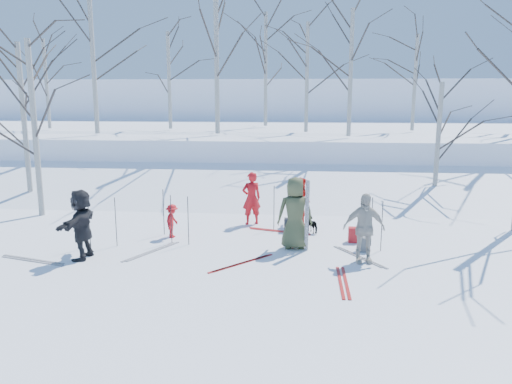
# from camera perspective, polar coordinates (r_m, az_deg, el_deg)

# --- Properties ---
(ground) EXTENTS (120.00, 120.00, 0.00)m
(ground) POSITION_cam_1_polar(r_m,az_deg,el_deg) (13.03, -0.59, -6.91)
(ground) COLOR white
(ground) RESTS_ON ground
(snow_ramp) EXTENTS (70.00, 9.49, 4.12)m
(snow_ramp) POSITION_cam_1_polar(r_m,az_deg,el_deg) (19.75, 1.41, -0.16)
(snow_ramp) COLOR white
(snow_ramp) RESTS_ON ground
(snow_plateau) EXTENTS (70.00, 18.00, 2.20)m
(snow_plateau) POSITION_cam_1_polar(r_m,az_deg,el_deg) (29.50, 2.67, 5.31)
(snow_plateau) COLOR white
(snow_plateau) RESTS_ON ground
(far_hill) EXTENTS (90.00, 30.00, 6.00)m
(far_hill) POSITION_cam_1_polar(r_m,az_deg,el_deg) (50.37, 3.72, 8.92)
(far_hill) COLOR white
(far_hill) RESTS_ON ground
(skier_olive_center) EXTENTS (0.98, 0.67, 1.92)m
(skier_olive_center) POSITION_cam_1_polar(r_m,az_deg,el_deg) (13.16, 4.49, -2.42)
(skier_olive_center) COLOR #3F462A
(skier_olive_center) RESTS_ON ground
(skier_red_north) EXTENTS (0.71, 0.59, 1.66)m
(skier_red_north) POSITION_cam_1_polar(r_m,az_deg,el_deg) (15.57, -0.52, -0.72)
(skier_red_north) COLOR red
(skier_red_north) RESTS_ON ground
(skier_redor_behind) EXTENTS (0.91, 0.91, 1.49)m
(skier_redor_behind) POSITION_cam_1_polar(r_m,az_deg,el_deg) (15.67, 5.13, -1.01)
(skier_redor_behind) COLOR red
(skier_redor_behind) RESTS_ON ground
(skier_red_seated) EXTENTS (0.43, 0.66, 0.96)m
(skier_red_seated) POSITION_cam_1_polar(r_m,az_deg,el_deg) (14.41, -9.55, -3.28)
(skier_red_seated) COLOR red
(skier_red_seated) RESTS_ON ground
(skier_cream_east) EXTENTS (1.04, 0.50, 1.72)m
(skier_cream_east) POSITION_cam_1_polar(r_m,az_deg,el_deg) (12.34, 12.23, -4.05)
(skier_cream_east) COLOR beige
(skier_cream_east) RESTS_ON ground
(skier_grey_west) EXTENTS (0.60, 1.65, 1.76)m
(skier_grey_west) POSITION_cam_1_polar(r_m,az_deg,el_deg) (13.07, -19.34, -3.49)
(skier_grey_west) COLOR black
(skier_grey_west) RESTS_ON ground
(dog) EXTENTS (0.51, 0.62, 0.48)m
(dog) POSITION_cam_1_polar(r_m,az_deg,el_deg) (14.88, 6.58, -3.70)
(dog) COLOR black
(dog) RESTS_ON ground
(upright_ski_left) EXTENTS (0.07, 0.15, 1.90)m
(upright_ski_left) POSITION_cam_1_polar(r_m,az_deg,el_deg) (12.93, 5.78, -2.72)
(upright_ski_left) COLOR silver
(upright_ski_left) RESTS_ON ground
(upright_ski_right) EXTENTS (0.09, 0.23, 1.89)m
(upright_ski_right) POSITION_cam_1_polar(r_m,az_deg,el_deg) (12.91, 5.91, -2.76)
(upright_ski_right) COLOR silver
(upright_ski_right) RESTS_ON ground
(ski_pair_a) EXTENTS (1.93, 2.08, 0.02)m
(ski_pair_a) POSITION_cam_1_polar(r_m,az_deg,el_deg) (12.93, 11.71, -7.26)
(ski_pair_a) COLOR silver
(ski_pair_a) RESTS_ON ground
(ski_pair_b) EXTENTS (0.21, 1.90, 0.02)m
(ski_pair_b) POSITION_cam_1_polar(r_m,az_deg,el_deg) (11.21, 9.93, -10.12)
(ski_pair_b) COLOR #A61917
(ski_pair_b) RESTS_ON ground
(ski_pair_c) EXTENTS (1.76, 2.06, 0.02)m
(ski_pair_c) POSITION_cam_1_polar(r_m,az_deg,el_deg) (13.34, -11.85, -6.67)
(ski_pair_c) COLOR silver
(ski_pair_c) RESTS_ON ground
(ski_pair_d) EXTENTS (1.20, 2.01, 0.02)m
(ski_pair_d) POSITION_cam_1_polar(r_m,az_deg,el_deg) (13.59, -24.17, -7.12)
(ski_pair_d) COLOR silver
(ski_pair_d) RESTS_ON ground
(ski_pair_e) EXTENTS (1.24, 2.01, 0.02)m
(ski_pair_e) POSITION_cam_1_polar(r_m,az_deg,el_deg) (14.94, 2.69, -4.49)
(ski_pair_e) COLOR #A61917
(ski_pair_e) RESTS_ON ground
(ski_pair_f) EXTENTS (2.09, 2.10, 0.02)m
(ski_pair_f) POSITION_cam_1_polar(r_m,az_deg,el_deg) (12.20, -1.67, -8.15)
(ski_pair_f) COLOR #A61917
(ski_pair_f) RESTS_ON ground
(ski_pole_a) EXTENTS (0.02, 0.02, 1.34)m
(ski_pole_a) POSITION_cam_1_polar(r_m,az_deg,el_deg) (14.70, -10.52, -2.27)
(ski_pole_a) COLOR black
(ski_pole_a) RESTS_ON ground
(ski_pole_b) EXTENTS (0.02, 0.02, 1.34)m
(ski_pole_b) POSITION_cam_1_polar(r_m,az_deg,el_deg) (13.34, -18.49, -4.07)
(ski_pole_b) COLOR black
(ski_pole_b) RESTS_ON ground
(ski_pole_c) EXTENTS (0.02, 0.02, 1.34)m
(ski_pole_c) POSITION_cam_1_polar(r_m,az_deg,el_deg) (13.94, -18.98, -3.45)
(ski_pole_c) COLOR black
(ski_pole_c) RESTS_ON ground
(ski_pole_d) EXTENTS (0.02, 0.02, 1.34)m
(ski_pole_d) POSITION_cam_1_polar(r_m,az_deg,el_deg) (13.89, -15.73, -3.31)
(ski_pole_d) COLOR black
(ski_pole_d) RESTS_ON ground
(ski_pole_e) EXTENTS (0.02, 0.02, 1.34)m
(ski_pole_e) POSITION_cam_1_polar(r_m,az_deg,el_deg) (13.87, -9.67, -3.06)
(ski_pole_e) COLOR black
(ski_pole_e) RESTS_ON ground
(ski_pole_f) EXTENTS (0.02, 0.02, 1.34)m
(ski_pole_f) POSITION_cam_1_polar(r_m,az_deg,el_deg) (15.35, 4.00, -1.53)
(ski_pole_f) COLOR black
(ski_pole_f) RESTS_ON ground
(ski_pole_g) EXTENTS (0.02, 0.02, 1.34)m
(ski_pole_g) POSITION_cam_1_polar(r_m,az_deg,el_deg) (13.73, 13.08, -3.35)
(ski_pole_g) COLOR black
(ski_pole_g) RESTS_ON ground
(ski_pole_h) EXTENTS (0.02, 0.02, 1.34)m
(ski_pole_h) POSITION_cam_1_polar(r_m,az_deg,el_deg) (13.36, 14.18, -3.80)
(ski_pole_h) COLOR black
(ski_pole_h) RESTS_ON ground
(ski_pole_i) EXTENTS (0.02, 0.02, 1.34)m
(ski_pole_i) POSITION_cam_1_polar(r_m,az_deg,el_deg) (15.02, 2.07, -1.80)
(ski_pole_i) COLOR black
(ski_pole_i) RESTS_ON ground
(ski_pole_j) EXTENTS (0.02, 0.02, 1.34)m
(ski_pole_j) POSITION_cam_1_polar(r_m,az_deg,el_deg) (13.61, -7.76, -3.28)
(ski_pole_j) COLOR black
(ski_pole_j) RESTS_ON ground
(backpack_red) EXTENTS (0.32, 0.22, 0.42)m
(backpack_red) POSITION_cam_1_polar(r_m,az_deg,el_deg) (14.09, 11.17, -4.82)
(backpack_red) COLOR #B21B1F
(backpack_red) RESTS_ON ground
(backpack_grey) EXTENTS (0.30, 0.20, 0.38)m
(backpack_grey) POSITION_cam_1_polar(r_m,az_deg,el_deg) (13.34, 12.25, -5.88)
(backpack_grey) COLOR #525559
(backpack_grey) RESTS_ON ground
(backpack_dark) EXTENTS (0.34, 0.24, 0.40)m
(backpack_dark) POSITION_cam_1_polar(r_m,az_deg,el_deg) (14.90, 3.90, -3.79)
(backpack_dark) COLOR black
(backpack_dark) RESTS_ON ground
(birch_plateau_a) EXTENTS (5.69, 5.69, 7.28)m
(birch_plateau_a) POSITION_cam_1_polar(r_m,az_deg,el_deg) (23.49, -4.54, 15.58)
(birch_plateau_a) COLOR silver
(birch_plateau_a) RESTS_ON snow_plateau
(birch_plateau_d) EXTENTS (4.18, 4.18, 5.11)m
(birch_plateau_d) POSITION_cam_1_polar(r_m,az_deg,el_deg) (24.46, 5.85, 12.85)
(birch_plateau_d) COLOR silver
(birch_plateau_d) RESTS_ON snow_plateau
(birch_plateau_e) EXTENTS (4.34, 4.34, 5.35)m
(birch_plateau_e) POSITION_cam_1_polar(r_m,az_deg,el_deg) (22.36, 10.76, 13.17)
(birch_plateau_e) COLOR silver
(birch_plateau_e) RESTS_ON snow_plateau
(birch_plateau_f) EXTENTS (5.38, 5.38, 6.83)m
(birch_plateau_f) POSITION_cam_1_polar(r_m,az_deg,el_deg) (24.61, -18.14, 14.35)
(birch_plateau_f) COLOR silver
(birch_plateau_f) RESTS_ON snow_plateau
(birch_plateau_g) EXTENTS (3.88, 3.88, 4.68)m
(birch_plateau_g) POSITION_cam_1_polar(r_m,az_deg,el_deg) (26.47, 17.69, 11.79)
(birch_plateau_g) COLOR silver
(birch_plateau_g) RESTS_ON snow_plateau
(birch_plateau_h) EXTENTS (4.06, 4.06, 4.94)m
(birch_plateau_h) POSITION_cam_1_polar(r_m,az_deg,el_deg) (26.90, -9.91, 12.41)
(birch_plateau_h) COLOR silver
(birch_plateau_h) RESTS_ON snow_plateau
(birch_plateau_i) EXTENTS (4.98, 4.98, 6.25)m
(birch_plateau_i) POSITION_cam_1_polar(r_m,az_deg,el_deg) (28.94, 1.11, 13.78)
(birch_plateau_i) COLOR silver
(birch_plateau_i) RESTS_ON snow_plateau
(birch_plateau_j) EXTENTS (3.82, 3.82, 4.60)m
(birch_plateau_j) POSITION_cam_1_polar(r_m,az_deg,el_deg) (28.91, -22.83, 11.29)
(birch_plateau_j) COLOR silver
(birch_plateau_j) RESTS_ON snow_plateau
(birch_edge_a) EXTENTS (4.63, 4.63, 5.76)m
(birch_edge_a) POSITION_cam_1_polar(r_m,az_deg,el_deg) (17.97, -23.96, 6.54)
(birch_edge_a) COLOR silver
(birch_edge_a) RESTS_ON ground
(birch_edge_d) EXTENTS (4.71, 4.71, 5.86)m
(birch_edge_d) POSITION_cam_1_polar(r_m,az_deg,el_deg) (20.47, -24.96, 7.07)
(birch_edge_d) COLOR silver
(birch_edge_d) RESTS_ON ground
(birch_edge_e) EXTENTS (3.71, 3.71, 4.45)m
(birch_edge_e) POSITION_cam_1_polar(r_m,az_deg,el_deg) (19.45, 20.06, 5.17)
(birch_edge_e) COLOR silver
(birch_edge_e) RESTS_ON ground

